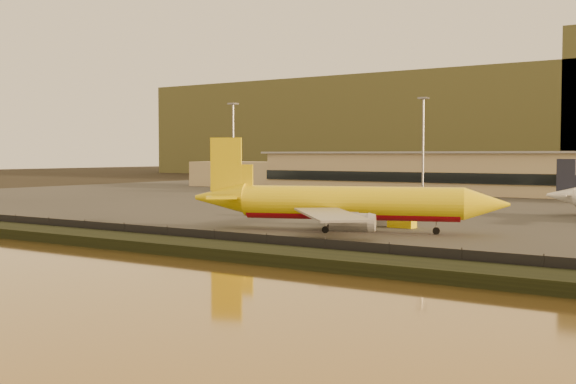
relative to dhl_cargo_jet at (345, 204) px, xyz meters
The scene contains 9 objects.
ground 14.81m from the dhl_cargo_jet, 116.56° to the right, with size 900.00×900.00×0.00m, color black.
embankment 30.52m from the dhl_cargo_jet, 102.02° to the right, with size 320.00×7.00×1.40m, color black.
tarmac 82.74m from the dhl_cargo_jet, 94.38° to the left, with size 320.00×220.00×0.20m, color #2D2D2D.
perimeter_fence 26.58m from the dhl_cargo_jet, 103.83° to the right, with size 300.00×0.05×2.20m, color black.
terminal_building 114.85m from the dhl_cargo_jet, 100.45° to the left, with size 202.00×25.00×12.60m.
apron_light_masts 63.97m from the dhl_cargo_jet, 82.07° to the left, with size 152.20×12.20×25.40m.
dhl_cargo_jet is the anchor object (origin of this frame).
gse_vehicle_yellow 11.98m from the dhl_cargo_jet, 67.36° to the left, with size 4.35×1.96×1.96m, color yellow.
gse_vehicle_white 29.32m from the dhl_cargo_jet, 144.99° to the left, with size 4.44×2.00×2.00m, color silver.
Camera 1 is at (59.36, -82.41, 11.94)m, focal length 45.00 mm.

